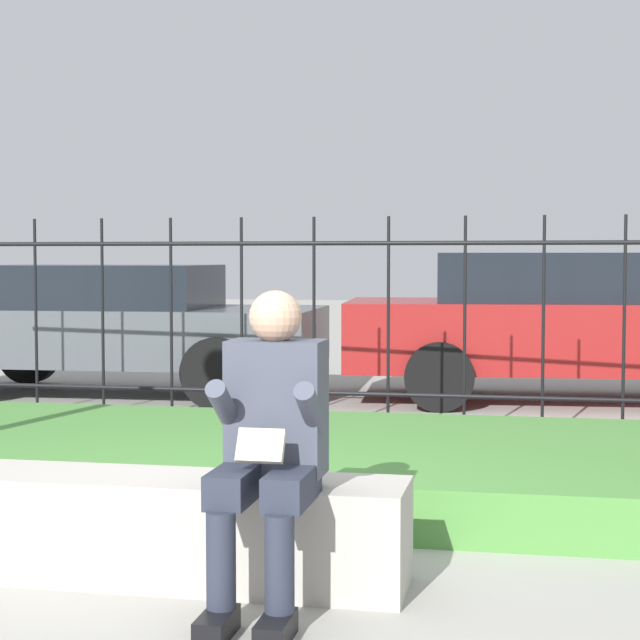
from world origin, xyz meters
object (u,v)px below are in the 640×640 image
person_seated_reader (270,437)px  car_parked_left (110,324)px  stone_bench (115,531)px  car_parked_center (587,323)px

person_seated_reader → car_parked_left: 6.82m
stone_bench → person_seated_reader: 0.93m
stone_bench → car_parked_left: car_parked_left is taller
person_seated_reader → car_parked_center: size_ratio=0.26×
stone_bench → car_parked_left: 6.29m
stone_bench → car_parked_center: 6.62m
stone_bench → car_parked_center: bearing=69.9°
car_parked_left → car_parked_center: car_parked_center is taller
car_parked_left → person_seated_reader: bearing=-64.6°
person_seated_reader → car_parked_left: car_parked_left is taller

